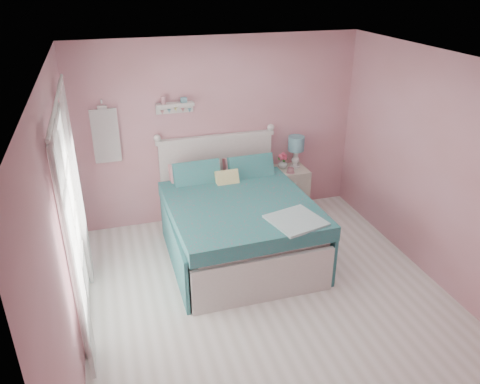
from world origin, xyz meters
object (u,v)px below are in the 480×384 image
vase (283,164)px  teacup (291,170)px  nightstand (289,190)px  bed (237,223)px  table_lamp (296,146)px

vase → teacup: bearing=-76.6°
vase → teacup: vase is taller
nightstand → vase: 0.44m
nightstand → bed: bearing=-141.9°
bed → nightstand: 1.35m
bed → table_lamp: bed is taller
nightstand → vase: (-0.09, 0.06, 0.43)m
nightstand → vase: size_ratio=4.89×
table_lamp → teacup: table_lamp is taller
bed → vase: 1.36m
bed → table_lamp: size_ratio=4.69×
table_lamp → bed: bearing=-142.6°
table_lamp → vase: table_lamp is taller
bed → table_lamp: bearing=35.4°
bed → teacup: bed is taller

